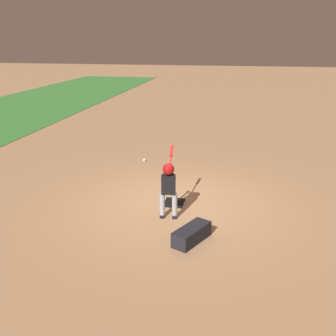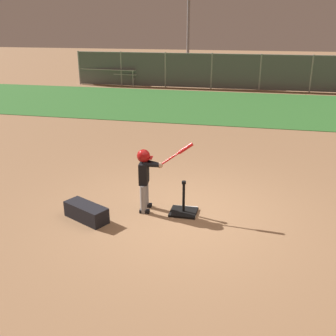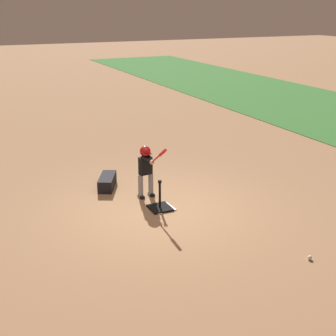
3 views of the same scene
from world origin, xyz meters
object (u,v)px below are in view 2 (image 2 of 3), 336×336
batting_tee (183,209)px  equipment_bag (86,212)px  batter_child (146,172)px  bleachers_far_right (112,76)px  bleachers_left_center (235,78)px

batting_tee → equipment_bag: size_ratio=0.74×
batter_child → equipment_bag: 1.26m
bleachers_far_right → equipment_bag: bleachers_far_right is taller
batting_tee → batter_child: 0.96m
batting_tee → bleachers_far_right: 16.44m
batter_child → bleachers_far_right: size_ratio=0.38×
batter_child → bleachers_left_center: (0.66, 15.54, -0.29)m
bleachers_far_right → batter_child: bearing=-67.7°
batting_tee → batter_child: size_ratio=0.47×
bleachers_far_right → equipment_bag: (5.22, -15.56, -0.29)m
batter_child → bleachers_left_center: 15.55m
bleachers_left_center → equipment_bag: 16.22m
bleachers_left_center → equipment_bag: (-1.58, -16.14, -0.32)m
equipment_bag → batting_tee: bearing=47.2°
batting_tee → equipment_bag: 1.72m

